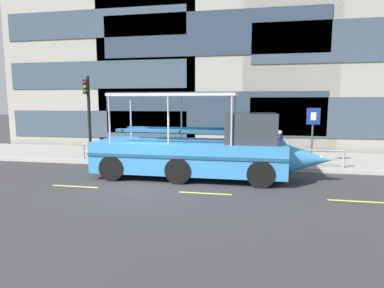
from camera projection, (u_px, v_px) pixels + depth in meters
ground_plane at (147, 183)px, 12.20m from camera, size 120.00×120.00×0.00m
sidewalk at (180, 156)px, 17.64m from camera, size 32.00×4.80×0.18m
curb_edge at (168, 165)px, 15.21m from camera, size 32.00×0.18×0.18m
lane_centreline at (138, 190)px, 11.22m from camera, size 25.80×0.12×0.01m
curb_guardrail at (204, 152)px, 15.16m from camera, size 12.51×0.09×0.79m
traffic_light_pole at (88, 109)px, 16.50m from camera, size 0.24×0.46×4.20m
parking_sign at (313, 126)px, 14.80m from camera, size 0.60×0.12×2.61m
duck_tour_boat at (203, 150)px, 12.91m from camera, size 9.49×2.61×3.39m
pedestrian_near_bow at (280, 143)px, 15.44m from camera, size 0.29×0.39×1.53m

